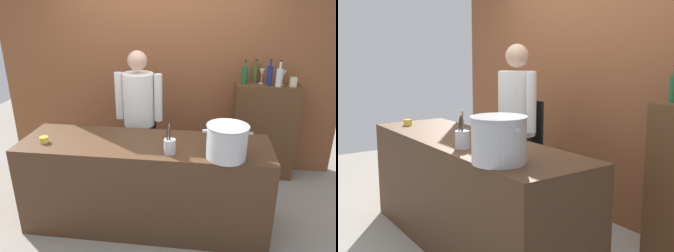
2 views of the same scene
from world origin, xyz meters
TOP-DOWN VIEW (x-y plane):
  - ground_plane at (0.00, 0.00)m, footprint 8.00×8.00m
  - brick_back_panel at (0.00, 1.40)m, footprint 4.40×0.10m
  - prep_counter at (0.00, 0.00)m, footprint 2.36×0.70m
  - bar_cabinet at (1.28, 1.19)m, footprint 0.76×0.32m
  - chef at (-0.18, 0.62)m, footprint 0.53×0.37m
  - stockpot_large at (0.75, -0.21)m, footprint 0.41×0.35m
  - utensil_crock at (0.27, -0.20)m, footprint 0.10×0.10m
  - butter_jar at (-0.93, -0.12)m, footprint 0.08×0.08m
  - wine_bottle_green at (0.99, 1.20)m, footprint 0.07×0.07m
  - wine_bottle_olive at (1.13, 1.30)m, footprint 0.07×0.07m
  - wine_bottle_cobalt at (1.27, 1.15)m, footprint 0.06×0.06m
  - wine_bottle_clear at (1.38, 1.10)m, footprint 0.07×0.07m
  - wine_glass_wide at (1.43, 1.18)m, footprint 0.07×0.07m
  - wine_glass_tall at (1.20, 1.22)m, footprint 0.07×0.07m
  - spice_tin_cream at (1.54, 1.13)m, footprint 0.07×0.07m

SIDE VIEW (x-z plane):
  - ground_plane at x=0.00m, z-range 0.00..0.00m
  - prep_counter at x=0.00m, z-range 0.00..0.90m
  - bar_cabinet at x=1.28m, z-range 0.00..1.21m
  - butter_jar at x=-0.93m, z-range 0.90..0.96m
  - chef at x=-0.18m, z-range 0.13..1.79m
  - utensil_crock at x=0.27m, z-range 0.84..1.10m
  - stockpot_large at x=0.75m, z-range 0.90..1.19m
  - spice_tin_cream at x=1.54m, z-range 1.21..1.31m
  - wine_bottle_olive at x=1.13m, z-range 1.17..1.45m
  - wine_bottle_green at x=0.99m, z-range 1.17..1.45m
  - wine_bottle_clear at x=1.38m, z-range 1.17..1.47m
  - wine_bottle_cobalt at x=1.27m, z-range 1.17..1.48m
  - wine_glass_wide at x=1.43m, z-range 1.24..1.42m
  - wine_glass_tall at x=1.20m, z-range 1.25..1.42m
  - brick_back_panel at x=0.00m, z-range 0.00..3.00m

